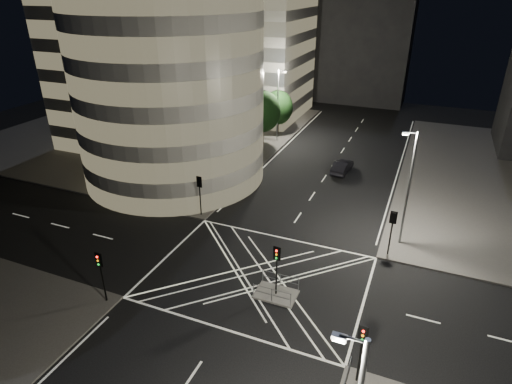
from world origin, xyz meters
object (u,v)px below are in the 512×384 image
at_px(central_island, 276,294).
at_px(sedan, 342,167).
at_px(street_lamp_left_far, 278,103).
at_px(street_lamp_left_near, 218,144).
at_px(traffic_signal_fl, 200,188).
at_px(street_lamp_right_far, 408,186).
at_px(traffic_signal_island, 277,262).
at_px(traffic_signal_nl, 101,268).
at_px(traffic_signal_fr, 392,225).
at_px(traffic_signal_nr, 362,344).

bearing_deg(central_island, sedan, 91.19).
bearing_deg(street_lamp_left_far, street_lamp_left_near, -90.00).
xyz_separation_m(traffic_signal_fl, street_lamp_right_far, (18.24, 2.20, 2.63)).
xyz_separation_m(traffic_signal_island, street_lamp_left_far, (-11.44, 31.50, 2.63)).
relative_size(street_lamp_left_far, sedan, 2.20).
bearing_deg(street_lamp_right_far, traffic_signal_nl, -139.09).
xyz_separation_m(traffic_signal_fl, street_lamp_left_far, (-0.64, 23.20, 2.63)).
height_order(traffic_signal_fr, street_lamp_left_far, street_lamp_left_far).
height_order(central_island, street_lamp_left_far, street_lamp_left_far).
height_order(street_lamp_left_far, sedan, street_lamp_left_far).
xyz_separation_m(street_lamp_left_far, sedan, (10.94, -7.44, -4.79)).
xyz_separation_m(traffic_signal_fr, street_lamp_right_far, (0.64, 2.20, 2.63)).
xyz_separation_m(traffic_signal_fr, street_lamp_left_near, (-18.24, 5.20, 2.63)).
xyz_separation_m(traffic_signal_nl, street_lamp_left_near, (-0.64, 18.80, 2.63)).
bearing_deg(street_lamp_right_far, street_lamp_left_far, 131.94).
bearing_deg(sedan, street_lamp_left_far, -29.70).
bearing_deg(traffic_signal_fl, sedan, 56.83).
xyz_separation_m(traffic_signal_nl, street_lamp_left_far, (-0.64, 36.80, 2.63)).
relative_size(traffic_signal_fr, street_lamp_left_far, 0.40).
bearing_deg(traffic_signal_island, sedan, 91.19).
bearing_deg(traffic_signal_fl, street_lamp_left_near, 96.97).
height_order(traffic_signal_nr, street_lamp_left_far, street_lamp_left_far).
distance_m(central_island, traffic_signal_island, 2.84).
bearing_deg(street_lamp_right_far, traffic_signal_nr, -92.30).
bearing_deg(street_lamp_left_near, traffic_signal_fr, -15.92).
height_order(traffic_signal_island, street_lamp_left_near, street_lamp_left_near).
bearing_deg(traffic_signal_fl, street_lamp_right_far, 6.88).
height_order(traffic_signal_nr, street_lamp_left_near, street_lamp_left_near).
relative_size(street_lamp_left_near, sedan, 2.20).
xyz_separation_m(traffic_signal_fl, sedan, (10.30, 15.76, -2.16)).
xyz_separation_m(street_lamp_left_near, street_lamp_left_far, (0.00, 18.00, 0.00)).
xyz_separation_m(traffic_signal_island, street_lamp_left_near, (-11.44, 13.50, 2.63)).
bearing_deg(street_lamp_left_far, traffic_signal_fl, -88.43).
bearing_deg(street_lamp_right_far, street_lamp_left_near, 170.97).
distance_m(traffic_signal_nl, street_lamp_left_far, 36.90).
relative_size(central_island, traffic_signal_fl, 0.75).
relative_size(traffic_signal_island, street_lamp_left_far, 0.40).
bearing_deg(street_lamp_left_near, central_island, -49.73).
relative_size(traffic_signal_nl, traffic_signal_island, 1.00).
bearing_deg(central_island, street_lamp_left_far, 109.95).
bearing_deg(sedan, traffic_signal_nr, 108.51).
bearing_deg(street_lamp_left_near, traffic_signal_nr, -45.87).
bearing_deg(sedan, street_lamp_left_near, 48.53).
bearing_deg(street_lamp_left_near, traffic_signal_fl, -83.03).
relative_size(traffic_signal_island, street_lamp_left_near, 0.40).
bearing_deg(traffic_signal_fl, traffic_signal_island, -37.54).
bearing_deg(traffic_signal_island, traffic_signal_nl, -153.86).
bearing_deg(street_lamp_left_near, street_lamp_left_far, 90.00).
relative_size(traffic_signal_nr, street_lamp_left_far, 0.40).
relative_size(traffic_signal_fr, street_lamp_left_near, 0.40).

